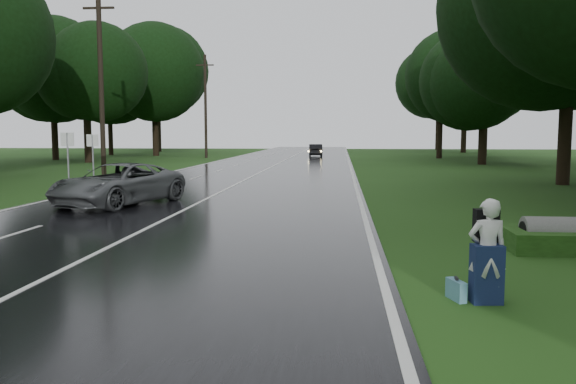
% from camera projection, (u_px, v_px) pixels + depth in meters
% --- Properties ---
extents(ground, '(160.00, 160.00, 0.00)m').
position_uv_depth(ground, '(97.00, 255.00, 11.92)').
color(ground, '#214715').
rests_on(ground, ground).
extents(road, '(12.00, 140.00, 0.04)m').
position_uv_depth(road, '(249.00, 178.00, 31.72)').
color(road, black).
rests_on(road, ground).
extents(lane_center, '(0.12, 140.00, 0.01)m').
position_uv_depth(lane_center, '(249.00, 178.00, 31.72)').
color(lane_center, silver).
rests_on(lane_center, road).
extents(grey_car, '(3.94, 5.72, 1.45)m').
position_uv_depth(grey_car, '(118.00, 184.00, 19.83)').
color(grey_car, '#4C5051').
rests_on(grey_car, road).
extents(far_car, '(1.60, 4.03, 1.31)m').
position_uv_depth(far_car, '(316.00, 150.00, 60.36)').
color(far_car, black).
rests_on(far_car, road).
extents(hitchhiker, '(0.61, 0.56, 1.59)m').
position_uv_depth(hitchhiker, '(487.00, 255.00, 8.50)').
color(hitchhiker, silver).
rests_on(hitchhiker, ground).
extents(suitcase, '(0.26, 0.46, 0.31)m').
position_uv_depth(suitcase, '(456.00, 290.00, 8.69)').
color(suitcase, teal).
rests_on(suitcase, ground).
extents(culvert, '(1.46, 0.73, 0.73)m').
position_uv_depth(culvert, '(557.00, 250.00, 12.44)').
color(culvert, slate).
rests_on(culvert, ground).
extents(utility_pole_mid, '(1.80, 0.28, 10.55)m').
position_uv_depth(utility_pole_mid, '(104.00, 177.00, 32.82)').
color(utility_pole_mid, black).
rests_on(utility_pole_mid, ground).
extents(utility_pole_far, '(1.80, 0.28, 10.30)m').
position_uv_depth(utility_pole_far, '(206.00, 158.00, 57.79)').
color(utility_pole_far, black).
rests_on(utility_pole_far, ground).
extents(road_sign_a, '(0.61, 0.10, 2.55)m').
position_uv_depth(road_sign_a, '(69.00, 189.00, 25.85)').
color(road_sign_a, white).
rests_on(road_sign_a, ground).
extents(road_sign_b, '(0.59, 0.10, 2.46)m').
position_uv_depth(road_sign_b, '(94.00, 184.00, 28.45)').
color(road_sign_b, white).
rests_on(road_sign_b, ground).
extents(tree_left_e, '(8.63, 8.63, 13.49)m').
position_uv_depth(tree_left_e, '(89.00, 163.00, 48.86)').
color(tree_left_e, black).
rests_on(tree_left_e, ground).
extents(tree_left_f, '(9.71, 9.71, 15.17)m').
position_uv_depth(tree_left_f, '(156.00, 156.00, 63.18)').
color(tree_left_f, black).
rests_on(tree_left_f, ground).
extents(tree_right_d, '(9.39, 9.39, 14.67)m').
position_uv_depth(tree_right_d, '(562.00, 185.00, 28.01)').
color(tree_right_d, black).
rests_on(tree_right_d, ground).
extents(tree_right_e, '(7.16, 7.16, 11.19)m').
position_uv_depth(tree_right_e, '(482.00, 164.00, 45.90)').
color(tree_right_e, black).
rests_on(tree_right_e, ground).
extents(tree_right_f, '(8.83, 8.83, 13.80)m').
position_uv_depth(tree_right_f, '(439.00, 158.00, 56.82)').
color(tree_right_f, black).
rests_on(tree_right_f, ground).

